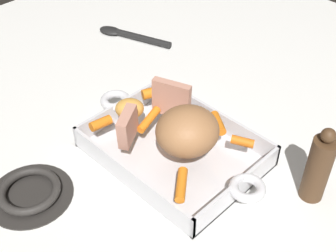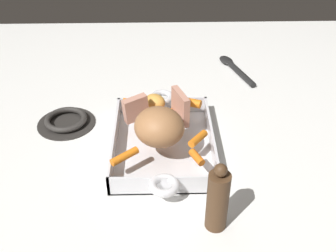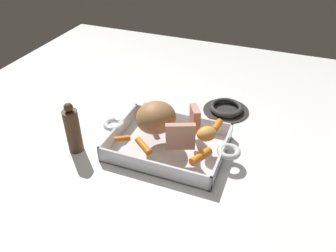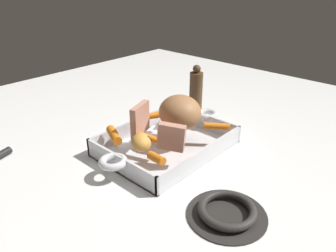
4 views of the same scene
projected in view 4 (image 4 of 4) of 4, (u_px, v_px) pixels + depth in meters
name	position (u px, v px, depth m)	size (l,w,h in m)	color
ground_plane	(167.00, 149.00, 0.86)	(1.71, 1.71, 0.00)	white
roasting_dish	(167.00, 143.00, 0.85)	(0.42, 0.25, 0.05)	silver
pork_roast	(180.00, 112.00, 0.84)	(0.12, 0.11, 0.09)	#A26D43
roast_slice_thin	(140.00, 119.00, 0.81)	(0.02, 0.08, 0.08)	tan
roast_slice_thick	(171.00, 137.00, 0.74)	(0.02, 0.06, 0.06)	tan
baby_carrot_center_left	(173.00, 109.00, 0.95)	(0.02, 0.02, 0.04)	orange
baby_carrot_northeast	(114.00, 135.00, 0.80)	(0.02, 0.02, 0.07)	orange
baby_carrot_southwest	(155.00, 115.00, 0.91)	(0.02, 0.02, 0.06)	orange
baby_carrot_short	(151.00, 138.00, 0.79)	(0.02, 0.02, 0.07)	orange
baby_carrot_southeast	(217.00, 126.00, 0.85)	(0.02, 0.02, 0.07)	orange
baby_carrot_northwest	(156.00, 158.00, 0.70)	(0.02, 0.02, 0.04)	orange
potato_golden_large	(141.00, 142.00, 0.75)	(0.06, 0.05, 0.04)	gold
stove_burner_rear	(227.00, 212.00, 0.62)	(0.16, 0.16, 0.02)	#282623
pepper_mill	(196.00, 91.00, 1.06)	(0.04, 0.04, 0.16)	#4C331E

